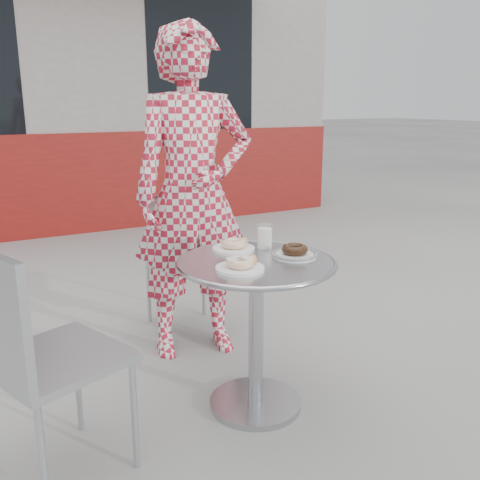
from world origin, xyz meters
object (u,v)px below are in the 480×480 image
plate_near (241,265)px  milk_cup (265,237)px  bistro_table (256,298)px  seated_person (193,195)px  plate_checker (295,253)px  plate_far (234,246)px  chair_left (58,406)px  chair_far (183,288)px

plate_near → milk_cup: (0.25, 0.23, 0.03)m
bistro_table → milk_cup: milk_cup is taller
bistro_table → seated_person: seated_person is taller
plate_near → plate_checker: size_ratio=0.99×
bistro_table → milk_cup: 0.29m
plate_far → plate_checker: (0.18, -0.21, -0.00)m
chair_left → plate_far: 0.95m
plate_near → milk_cup: size_ratio=1.75×
chair_far → plate_checker: chair_far is taller
plate_far → seated_person: bearing=88.7°
chair_far → milk_cup: size_ratio=7.68×
chair_left → plate_near: bearing=-113.5°
chair_left → seated_person: bearing=-71.3°
chair_left → milk_cup: size_ratio=8.01×
chair_left → plate_near: (0.71, -0.03, 0.42)m
chair_left → plate_near: chair_left is taller
plate_far → bistro_table: bearing=-88.0°
chair_far → bistro_table: bearing=97.8°
milk_cup → bistro_table: bearing=-130.4°
chair_far → chair_left: size_ratio=0.96×
plate_checker → milk_cup: (-0.04, 0.18, 0.04)m
seated_person → plate_checker: bearing=-66.4°
seated_person → plate_near: seated_person is taller
chair_left → seated_person: seated_person is taller
bistro_table → milk_cup: (0.13, 0.15, 0.21)m
chair_left → plate_near: 0.83m
seated_person → plate_checker: seated_person is taller
seated_person → plate_near: size_ratio=8.81×
chair_left → plate_checker: size_ratio=4.55×
plate_checker → milk_cup: 0.18m
seated_person → milk_cup: bearing=-66.1°
seated_person → chair_left: bearing=-130.2°
chair_left → plate_far: (0.82, 0.24, 0.42)m
bistro_table → chair_far: chair_far is taller
seated_person → milk_cup: size_ratio=15.40×
chair_left → plate_checker: bearing=-109.8°
chair_far → plate_checker: 1.02m
chair_far → plate_near: bearing=91.2°
bistro_table → chair_left: (-0.83, -0.05, -0.24)m
chair_far → chair_left: 1.28m
chair_far → plate_near: (-0.15, -0.97, 0.43)m
milk_cup → seated_person: bearing=104.2°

